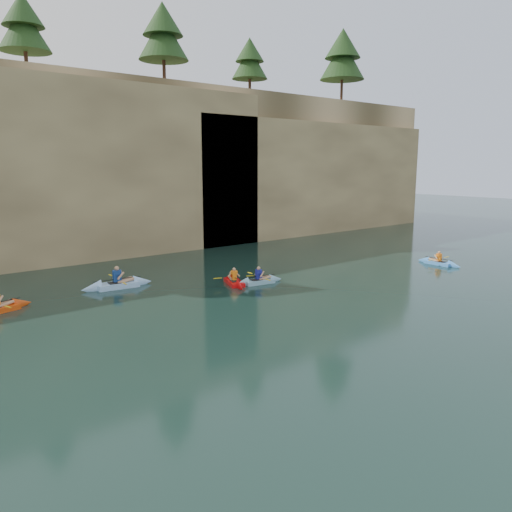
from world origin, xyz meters
TOP-DOWN VIEW (x-y plane):
  - ground at (0.00, 0.00)m, footprint 160.00×160.00m
  - cliff at (0.00, 30.00)m, footprint 70.00×16.00m
  - cliff_slab_center at (2.00, 22.60)m, footprint 24.00×2.40m
  - cliff_slab_east at (22.00, 22.60)m, footprint 26.00×2.40m
  - sea_cave_center at (-4.00, 21.95)m, footprint 3.50×1.00m
  - sea_cave_east at (10.00, 21.95)m, footprint 5.00×1.00m
  - kayaker_ltblue_near at (5.40, 10.84)m, footprint 2.86×2.18m
  - kayaker_red_far at (4.35, 11.51)m, footprint 2.03×2.95m
  - kayaker_ltblue_mid at (-0.53, 14.53)m, footprint 3.58×2.62m
  - kayaker_blue_east at (16.93, 7.72)m, footprint 2.08×2.94m

SIDE VIEW (x-z plane):
  - ground at x=0.00m, z-range 0.00..0.00m
  - kayaker_blue_east at x=16.93m, z-range -0.39..0.64m
  - kayaker_red_far at x=4.35m, z-range -0.40..0.66m
  - kayaker_ltblue_near at x=5.40m, z-range -0.41..0.69m
  - kayaker_ltblue_mid at x=-0.53m, z-range -0.51..0.84m
  - sea_cave_center at x=-4.00m, z-range 0.00..3.20m
  - sea_cave_east at x=10.00m, z-range 0.00..4.50m
  - cliff_slab_east at x=22.00m, z-range 0.00..9.84m
  - cliff_slab_center at x=2.00m, z-range 0.00..11.40m
  - cliff at x=0.00m, z-range 0.00..12.00m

